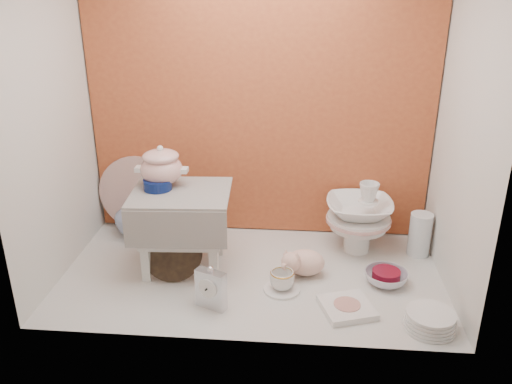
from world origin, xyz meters
TOP-DOWN VIEW (x-y plane):
  - ground at (0.00, 0.00)m, footprint 1.80×1.80m
  - niche_shell at (0.00, 0.18)m, footprint 1.86×1.03m
  - step_stool at (-0.33, 0.05)m, footprint 0.48×0.42m
  - soup_tureen at (-0.44, 0.12)m, footprint 0.32×0.32m
  - cobalt_bowl at (-0.45, 0.07)m, footprint 0.17×0.17m
  - floral_platter at (-0.68, 0.45)m, footprint 0.42×0.05m
  - blue_white_vase at (-0.67, 0.37)m, footprint 0.28×0.28m
  - lacquer_tray at (-0.36, -0.06)m, footprint 0.29×0.13m
  - mantel_clock at (-0.15, -0.28)m, footprint 0.14×0.10m
  - plush_pig at (0.26, 0.01)m, footprint 0.28×0.23m
  - teacup_saucer at (0.15, -0.13)m, footprint 0.18×0.18m
  - gold_rim_teacup at (0.15, -0.13)m, footprint 0.12×0.12m
  - lattice_dish at (0.43, -0.26)m, footprint 0.26×0.26m
  - dinner_plate_stack at (0.76, -0.35)m, footprint 0.26×0.26m
  - crystal_bowl at (0.63, -0.03)m, footprint 0.23×0.23m
  - clear_glass_vase at (0.83, 0.27)m, footprint 0.15×0.15m
  - porcelain_tower at (0.52, 0.29)m, footprint 0.40×0.40m

SIDE VIEW (x-z plane):
  - ground at x=0.00m, z-range 0.00..0.00m
  - teacup_saucer at x=0.15m, z-range 0.00..0.01m
  - lattice_dish at x=0.43m, z-range 0.00..0.03m
  - crystal_bowl at x=0.63m, z-range 0.00..0.06m
  - dinner_plate_stack at x=0.76m, z-range 0.00..0.07m
  - gold_rim_teacup at x=0.15m, z-range 0.01..0.10m
  - plush_pig at x=0.26m, z-range 0.00..0.14m
  - mantel_clock at x=-0.15m, z-range 0.00..0.20m
  - clear_glass_vase at x=0.83m, z-range 0.00..0.22m
  - blue_white_vase at x=-0.67m, z-range 0.00..0.24m
  - lacquer_tray at x=-0.36m, z-range 0.00..0.27m
  - porcelain_tower at x=0.52m, z-range 0.00..0.38m
  - step_stool at x=-0.33m, z-range 0.00..0.40m
  - floral_platter at x=-0.68m, z-range 0.00..0.42m
  - cobalt_bowl at x=-0.45m, z-range 0.40..0.45m
  - soup_tureen at x=-0.44m, z-range 0.40..0.60m
  - niche_shell at x=0.00m, z-range 0.17..1.70m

